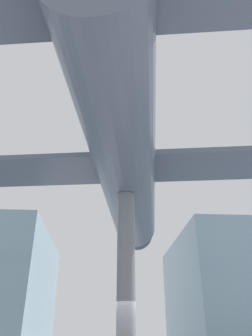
# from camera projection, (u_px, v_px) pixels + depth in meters

# --- Properties ---
(support_pylon_central) EXTENTS (0.55, 0.55, 5.81)m
(support_pylon_central) POSITION_uv_depth(u_px,v_px,m) (126.00, 287.00, 9.51)
(support_pylon_central) COLOR slate
(support_pylon_central) RESTS_ON ground_plane
(suspended_airplane) EXTENTS (18.42, 15.27, 3.59)m
(suspended_airplane) POSITION_uv_depth(u_px,v_px,m) (127.00, 172.00, 11.63)
(suspended_airplane) COLOR #4C5666
(suspended_airplane) RESTS_ON support_pylon_central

